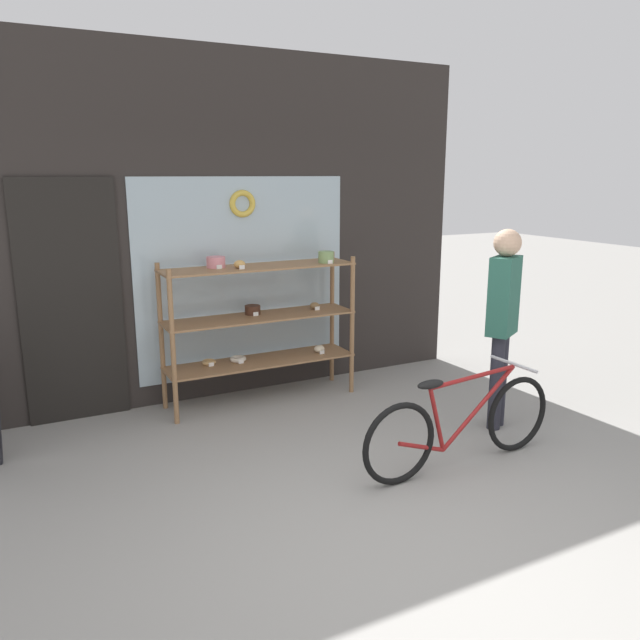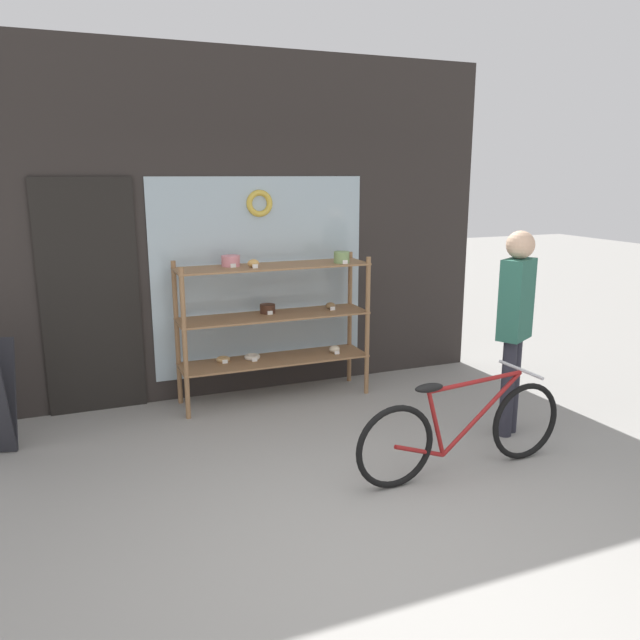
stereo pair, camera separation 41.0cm
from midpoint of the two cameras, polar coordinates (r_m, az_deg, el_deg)
name	(u,v)px [view 1 (the left image)]	position (r m, az deg, el deg)	size (l,w,h in m)	color
ground_plane	(397,549)	(3.86, 3.81, -20.21)	(30.00, 30.00, 0.00)	gray
storefront_facade	(217,233)	(6.01, -11.38, 7.80)	(5.16, 0.13, 3.24)	#2D2826
display_case	(260,315)	(5.87, -7.47, 0.48)	(1.80, 0.46, 1.41)	#8E6642
bicycle	(461,425)	(4.70, 10.33, -9.44)	(1.73, 0.46, 0.73)	black
pedestrian	(503,313)	(5.30, 14.27, 0.61)	(0.37, 0.31, 1.69)	#282833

